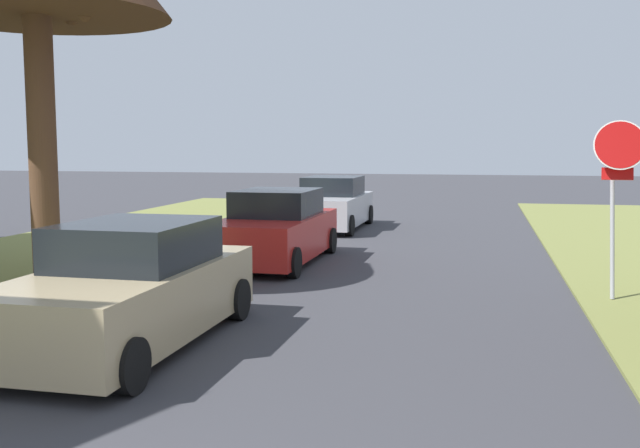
{
  "coord_description": "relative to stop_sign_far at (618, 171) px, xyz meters",
  "views": [
    {
      "loc": [
        2.0,
        -1.92,
        2.57
      ],
      "look_at": [
        -0.18,
        7.99,
        1.45
      ],
      "focal_mm": 40.87,
      "sensor_mm": 36.0,
      "label": 1
    }
  ],
  "objects": [
    {
      "name": "stop_sign_far",
      "position": [
        0.0,
        0.0,
        0.0
      ],
      "size": [
        0.81,
        0.77,
        2.9
      ],
      "color": "#9EA0A5",
      "rests_on": "grass_verge_right"
    },
    {
      "name": "parked_sedan_tan",
      "position": [
        -6.47,
        -4.03,
        -1.41
      ],
      "size": [
        2.0,
        4.43,
        1.57
      ],
      "color": "tan",
      "rests_on": "ground"
    },
    {
      "name": "parked_sedan_red",
      "position": [
        -6.46,
        2.66,
        -1.41
      ],
      "size": [
        2.0,
        4.43,
        1.57
      ],
      "color": "red",
      "rests_on": "ground"
    },
    {
      "name": "parked_sedan_silver",
      "position": [
        -6.52,
        9.15,
        -1.41
      ],
      "size": [
        2.0,
        4.43,
        1.57
      ],
      "color": "#BCBCC1",
      "rests_on": "ground"
    }
  ]
}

